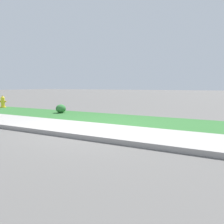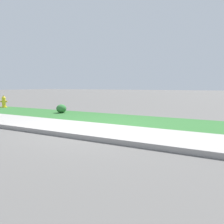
% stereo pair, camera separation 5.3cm
% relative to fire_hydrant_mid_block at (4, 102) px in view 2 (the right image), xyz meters
% --- Properties ---
extents(ground_plane, '(120.00, 120.00, 0.00)m').
position_rel_fire_hydrant_mid_block_xyz_m(ground_plane, '(8.21, -3.05, -0.34)').
color(ground_plane, '#5B5956').
extents(sidewalk_pavement, '(18.00, 2.05, 0.01)m').
position_rel_fire_hydrant_mid_block_xyz_m(sidewalk_pavement, '(8.21, -3.05, -0.34)').
color(sidewalk_pavement, '#9E9993').
rests_on(sidewalk_pavement, ground).
extents(grass_verge, '(18.00, 2.53, 0.01)m').
position_rel_fire_hydrant_mid_block_xyz_m(grass_verge, '(8.21, -0.76, -0.34)').
color(grass_verge, '#2D662D').
rests_on(grass_verge, ground).
extents(street_curb, '(18.00, 0.16, 0.12)m').
position_rel_fire_hydrant_mid_block_xyz_m(street_curb, '(8.21, -4.15, -0.28)').
color(street_curb, '#9E9993').
rests_on(street_curb, ground).
extents(fire_hydrant_mid_block, '(0.38, 0.37, 0.72)m').
position_rel_fire_hydrant_mid_block_xyz_m(fire_hydrant_mid_block, '(0.00, 0.00, 0.00)').
color(fire_hydrant_mid_block, yellow).
rests_on(fire_hydrant_mid_block, ground).
extents(shrub_bush_near_lamp, '(0.48, 0.48, 0.41)m').
position_rel_fire_hydrant_mid_block_xyz_m(shrub_bush_near_lamp, '(4.80, -0.37, -0.14)').
color(shrub_bush_near_lamp, '#337538').
rests_on(shrub_bush_near_lamp, ground).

